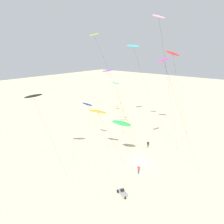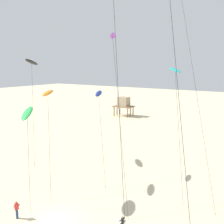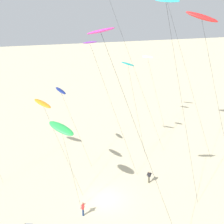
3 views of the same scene
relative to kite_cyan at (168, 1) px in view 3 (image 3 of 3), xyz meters
name	(u,v)px [view 3 (image 3 of 3)]	position (x,y,z in m)	size (l,w,h in m)	color
ground_plane	(106,199)	(-11.50, -9.82, -21.31)	(260.00, 260.00, 0.00)	beige
kite_cyan	(168,1)	(0.00, 0.00, 0.00)	(7.42, 6.76, 21.84)	#33BFE0
kite_white	(148,58)	(1.66, 8.94, -9.03)	(3.64, 3.65, 12.70)	white
kite_green	(61,129)	(-15.96, -8.81, -12.18)	(2.85, 3.06, 9.87)	green
kite_navy	(61,91)	(-14.47, 0.73, -11.08)	(3.95, 4.24, 10.72)	navy
kite_red	(202,18)	(-1.56, -10.28, -1.49)	(5.90, 5.56, 20.66)	red
kite_orange	(43,104)	(-17.33, -4.82, -10.67)	(4.51, 4.87, 11.03)	orange
kite_magenta	(102,35)	(-12.95, -13.90, -2.42)	(7.04, 6.53, 19.59)	#D8339E
kite_teal	(128,66)	(-4.96, 0.98, -8.32)	(3.15, 2.91, 13.55)	teal
kite_purple	(91,45)	(-10.86, -1.58, -4.92)	(5.71, 5.78, 17.02)	purple
kite_flyer_nearest	(149,177)	(-5.46, -8.28, -20.41)	(0.72, 0.73, 1.67)	#4C4738
kite_flyer_middle	(83,209)	(-14.62, -11.60, -20.41)	(0.68, 0.69, 1.67)	navy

